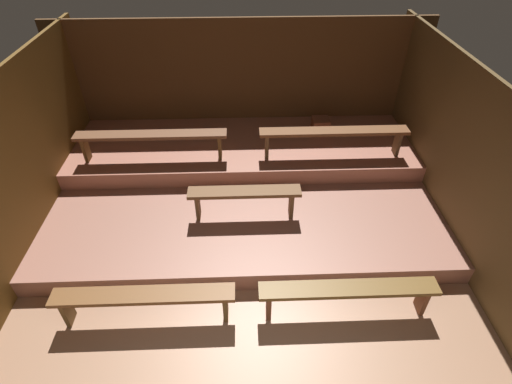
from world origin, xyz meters
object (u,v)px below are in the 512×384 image
Objects in this scene: bench_floor_right at (348,292)px; bench_lower_center at (244,196)px; bench_floor_left at (144,298)px; wooden_crate_middle at (320,126)px; bench_middle_right at (334,134)px; bench_middle_left at (151,138)px.

bench_floor_right is 1.89m from bench_lower_center.
bench_floor_left is 4.14m from wooden_crate_middle.
wooden_crate_middle is (-0.07, 0.69, -0.24)m from bench_middle_right.
bench_lower_center is at bearing -141.82° from bench_middle_right.
bench_lower_center is at bearing -38.20° from bench_middle_left.
bench_lower_center is 5.42× the size of wooden_crate_middle.
bench_middle_left reaches higher than bench_floor_left.
bench_middle_left is at bearing 95.92° from bench_floor_left.
bench_middle_left is 1.00× the size of bench_middle_right.
bench_lower_center reaches higher than bench_floor_left.
bench_middle_left reaches higher than bench_floor_right.
bench_floor_left is at bearing -134.97° from bench_middle_right.
bench_floor_left and bench_floor_right have the same top height.
bench_floor_right is 0.88× the size of bench_middle_left.
bench_floor_right is 3.30m from wooden_crate_middle.
bench_lower_center is 2.26m from wooden_crate_middle.
wooden_crate_middle reaches higher than bench_lower_center.
bench_floor_left is at bearing -84.08° from bench_middle_left.
bench_lower_center is 1.84m from bench_middle_right.
bench_floor_right is 2.66m from bench_middle_right.
bench_middle_left is at bearing 180.00° from bench_middle_right.
wooden_crate_middle is at bearing 53.18° from bench_lower_center.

